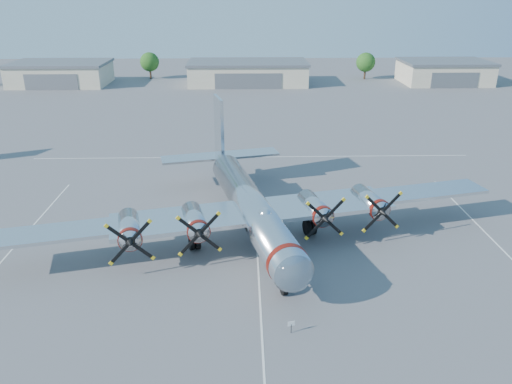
{
  "coord_description": "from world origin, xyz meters",
  "views": [
    {
      "loc": [
        -1.09,
        -40.81,
        21.75
      ],
      "look_at": [
        0.04,
        4.38,
        3.2
      ],
      "focal_mm": 35.0,
      "sensor_mm": 36.0,
      "label": 1
    }
  ],
  "objects_px": {
    "hangar_center": "(248,73)",
    "hangar_east": "(444,72)",
    "hangar_west": "(61,73)",
    "tree_east": "(366,62)",
    "tree_west": "(150,62)",
    "info_placard": "(291,325)",
    "main_bomber_b29": "(248,232)"
  },
  "relations": [
    {
      "from": "hangar_center",
      "to": "hangar_east",
      "type": "height_order",
      "value": "same"
    },
    {
      "from": "hangar_west",
      "to": "tree_east",
      "type": "xyz_separation_m",
      "value": [
        75.0,
        6.04,
        1.51
      ]
    },
    {
      "from": "tree_west",
      "to": "info_placard",
      "type": "relative_size",
      "value": 7.12
    },
    {
      "from": "tree_west",
      "to": "tree_east",
      "type": "xyz_separation_m",
      "value": [
        55.0,
        -2.0,
        0.0
      ]
    },
    {
      "from": "tree_east",
      "to": "main_bomber_b29",
      "type": "height_order",
      "value": "tree_east"
    },
    {
      "from": "tree_west",
      "to": "main_bomber_b29",
      "type": "height_order",
      "value": "tree_west"
    },
    {
      "from": "hangar_center",
      "to": "tree_east",
      "type": "xyz_separation_m",
      "value": [
        30.0,
        6.04,
        1.51
      ]
    },
    {
      "from": "hangar_center",
      "to": "tree_east",
      "type": "height_order",
      "value": "tree_east"
    },
    {
      "from": "tree_east",
      "to": "main_bomber_b29",
      "type": "relative_size",
      "value": 0.14
    },
    {
      "from": "hangar_center",
      "to": "info_placard",
      "type": "height_order",
      "value": "hangar_center"
    },
    {
      "from": "tree_east",
      "to": "hangar_east",
      "type": "bearing_deg",
      "value": -18.54
    },
    {
      "from": "hangar_center",
      "to": "info_placard",
      "type": "bearing_deg",
      "value": -88.8
    },
    {
      "from": "hangar_west",
      "to": "hangar_center",
      "type": "height_order",
      "value": "same"
    },
    {
      "from": "hangar_west",
      "to": "info_placard",
      "type": "height_order",
      "value": "hangar_west"
    },
    {
      "from": "hangar_east",
      "to": "tree_east",
      "type": "relative_size",
      "value": 3.1
    },
    {
      "from": "hangar_east",
      "to": "main_bomber_b29",
      "type": "xyz_separation_m",
      "value": [
        -48.75,
        -79.83,
        -2.71
      ]
    },
    {
      "from": "tree_east",
      "to": "hangar_west",
      "type": "bearing_deg",
      "value": -175.4
    },
    {
      "from": "tree_west",
      "to": "hangar_east",
      "type": "bearing_deg",
      "value": -6.28
    },
    {
      "from": "hangar_center",
      "to": "tree_west",
      "type": "bearing_deg",
      "value": 162.18
    },
    {
      "from": "info_placard",
      "to": "main_bomber_b29",
      "type": "bearing_deg",
      "value": 87.9
    },
    {
      "from": "hangar_west",
      "to": "tree_east",
      "type": "distance_m",
      "value": 75.26
    },
    {
      "from": "hangar_center",
      "to": "tree_east",
      "type": "relative_size",
      "value": 4.31
    },
    {
      "from": "hangar_east",
      "to": "main_bomber_b29",
      "type": "relative_size",
      "value": 0.44
    },
    {
      "from": "tree_east",
      "to": "info_placard",
      "type": "xyz_separation_m",
      "value": [
        -28.01,
        -101.14,
        -3.57
      ]
    },
    {
      "from": "tree_west",
      "to": "tree_east",
      "type": "bearing_deg",
      "value": -2.08
    },
    {
      "from": "hangar_east",
      "to": "main_bomber_b29",
      "type": "height_order",
      "value": "hangar_east"
    },
    {
      "from": "tree_west",
      "to": "info_placard",
      "type": "distance_m",
      "value": 106.67
    },
    {
      "from": "hangar_center",
      "to": "hangar_west",
      "type": "bearing_deg",
      "value": 180.0
    },
    {
      "from": "hangar_center",
      "to": "main_bomber_b29",
      "type": "bearing_deg",
      "value": -90.54
    },
    {
      "from": "hangar_center",
      "to": "hangar_east",
      "type": "relative_size",
      "value": 1.39
    },
    {
      "from": "tree_west",
      "to": "hangar_west",
      "type": "bearing_deg",
      "value": -158.11
    },
    {
      "from": "hangar_west",
      "to": "hangar_east",
      "type": "distance_m",
      "value": 93.0
    }
  ]
}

